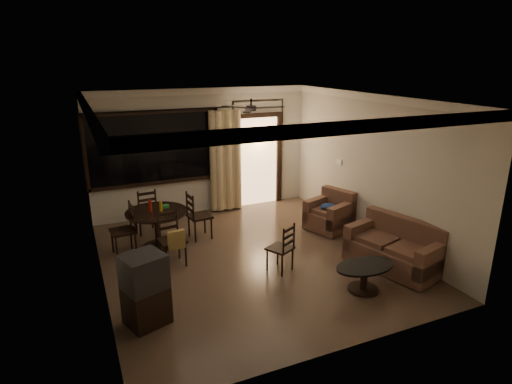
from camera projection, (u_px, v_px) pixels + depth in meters
name	position (u px, v px, depth m)	size (l,w,h in m)	color
ground	(252.00, 258.00, 7.64)	(5.50, 5.50, 0.00)	#7F6651
room_shell	(244.00, 138.00, 8.86)	(5.50, 6.70, 5.50)	beige
dining_table	(157.00, 219.00, 7.95)	(1.14, 1.14, 0.93)	black
dining_chair_west	(124.00, 240.00, 7.72)	(0.46, 0.46, 0.95)	black
dining_chair_east	(199.00, 224.00, 8.42)	(0.46, 0.46, 0.95)	black
dining_chair_south	(173.00, 248.00, 7.31)	(0.46, 0.51, 0.95)	black
dining_chair_north	(146.00, 219.00, 8.68)	(0.46, 0.46, 0.95)	black
tv_cabinet	(145.00, 289.00, 5.64)	(0.64, 0.62, 1.00)	black
sofa	(396.00, 249.00, 7.23)	(1.19, 1.69, 0.82)	#4C2D23
armchair	(331.00, 214.00, 8.85)	(1.00, 1.00, 0.79)	#4C2D23
coffee_table	(364.00, 274.00, 6.51)	(0.96, 0.58, 0.42)	black
side_chair	(280.00, 257.00, 7.13)	(0.51, 0.51, 0.85)	black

